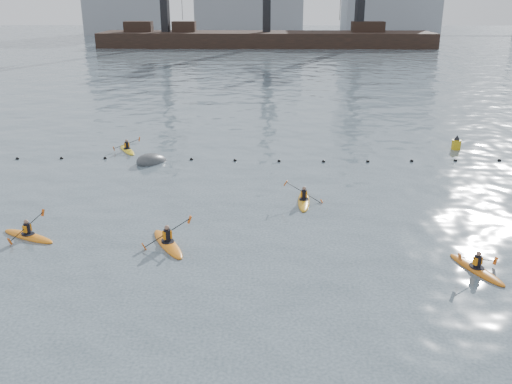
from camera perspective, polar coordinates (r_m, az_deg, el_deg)
ground at (r=16.70m, az=0.48°, el=-19.43°), size 400.00×400.00×0.00m
float_line at (r=36.99m, az=0.12°, el=3.38°), size 33.24×0.73×0.24m
barge_pier at (r=123.21m, az=1.00°, el=15.94°), size 72.00×19.30×29.50m
skyline at (r=163.19m, az=1.98°, el=19.51°), size 141.00×28.00×22.00m
kayaker_0 at (r=24.84m, az=-9.28°, el=-5.30°), size 2.23×3.33×1.33m
kayaker_2 at (r=27.42m, az=-22.86°, el=-4.22°), size 3.08×1.99×1.16m
kayaker_3 at (r=29.60m, az=5.05°, el=-0.88°), size 2.23×3.19×1.35m
kayaker_4 at (r=24.12m, az=22.19°, el=-7.46°), size 1.97×3.05×1.07m
kayaker_5 at (r=40.45m, az=-13.41°, el=4.38°), size 1.99×2.90×1.02m
mooring_buoy at (r=37.29m, az=-10.89°, el=3.10°), size 2.77×3.02×1.72m
nav_buoy at (r=42.26m, az=20.33°, el=4.71°), size 0.66×0.66×1.20m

